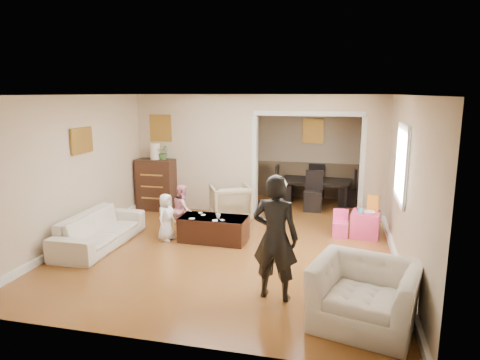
% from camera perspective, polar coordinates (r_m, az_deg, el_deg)
% --- Properties ---
extents(floor, '(7.00, 7.00, 0.00)m').
position_cam_1_polar(floor, '(8.04, -0.33, -7.64)').
color(floor, '#9E6328').
rests_on(floor, ground).
extents(partition_left, '(2.75, 0.18, 2.60)m').
position_cam_1_polar(partition_left, '(9.80, -5.69, 3.62)').
color(partition_left, '#C4B190').
rests_on(partition_left, ground).
extents(partition_right, '(0.55, 0.18, 2.60)m').
position_cam_1_polar(partition_right, '(9.30, 17.40, 2.72)').
color(partition_right, '#C4B190').
rests_on(partition_right, ground).
extents(partition_header, '(2.22, 0.18, 0.35)m').
position_cam_1_polar(partition_header, '(9.21, 9.13, 10.05)').
color(partition_header, '#C4B190').
rests_on(partition_header, partition_right).
extents(window_pane, '(0.03, 0.95, 1.10)m').
position_cam_1_polar(window_pane, '(7.12, 20.72, 2.00)').
color(window_pane, white).
rests_on(window_pane, ground).
extents(framed_art_partition, '(0.45, 0.03, 0.55)m').
position_cam_1_polar(framed_art_partition, '(9.95, -10.47, 6.79)').
color(framed_art_partition, brown).
rests_on(framed_art_partition, partition_left).
extents(framed_art_sofa_wall, '(0.03, 0.55, 0.40)m').
position_cam_1_polar(framed_art_sofa_wall, '(8.18, -20.26, 4.94)').
color(framed_art_sofa_wall, brown).
extents(framed_art_alcove, '(0.45, 0.03, 0.55)m').
position_cam_1_polar(framed_art_alcove, '(10.88, 9.67, 6.41)').
color(framed_art_alcove, brown).
extents(sofa, '(0.79, 1.99, 0.58)m').
position_cam_1_polar(sofa, '(7.94, -18.10, -6.26)').
color(sofa, beige).
rests_on(sofa, ground).
extents(armchair_back, '(1.07, 1.08, 0.74)m').
position_cam_1_polar(armchair_back, '(9.05, -1.26, -2.99)').
color(armchair_back, tan).
rests_on(armchair_back, ground).
extents(armchair_front, '(1.36, 1.26, 0.74)m').
position_cam_1_polar(armchair_front, '(5.26, 16.20, -14.44)').
color(armchair_front, beige).
rests_on(armchair_front, ground).
extents(dresser, '(0.85, 0.48, 1.16)m').
position_cam_1_polar(dresser, '(9.98, -11.02, -0.59)').
color(dresser, '#361C10').
rests_on(dresser, ground).
extents(table_lamp, '(0.22, 0.22, 0.36)m').
position_cam_1_polar(table_lamp, '(9.85, -11.19, 3.74)').
color(table_lamp, '#F8E6CA').
rests_on(table_lamp, dresser).
extents(potted_plant, '(0.29, 0.25, 0.32)m').
position_cam_1_polar(potted_plant, '(9.77, -10.12, 3.62)').
color(potted_plant, '#497132').
rests_on(potted_plant, dresser).
extents(coffee_table, '(1.21, 0.63, 0.45)m').
position_cam_1_polar(coffee_table, '(7.81, -3.50, -6.49)').
color(coffee_table, '#321710').
rests_on(coffee_table, ground).
extents(coffee_cup, '(0.09, 0.09, 0.08)m').
position_cam_1_polar(coffee_cup, '(7.66, -2.91, -4.77)').
color(coffee_cup, silver).
rests_on(coffee_cup, coffee_table).
extents(play_table, '(0.56, 0.56, 0.47)m').
position_cam_1_polar(play_table, '(8.35, 16.27, -5.66)').
color(play_table, '#E53C76').
rests_on(play_table, ground).
extents(cereal_box, '(0.21, 0.10, 0.30)m').
position_cam_1_polar(cereal_box, '(8.35, 17.21, -2.96)').
color(cereal_box, yellow).
rests_on(cereal_box, play_table).
extents(cyan_cup, '(0.08, 0.08, 0.08)m').
position_cam_1_polar(cyan_cup, '(8.22, 15.69, -3.89)').
color(cyan_cup, '#25B6BC').
rests_on(cyan_cup, play_table).
extents(toy_block, '(0.09, 0.08, 0.05)m').
position_cam_1_polar(toy_block, '(8.39, 15.51, -3.68)').
color(toy_block, red).
rests_on(toy_block, play_table).
extents(play_bowl, '(0.23, 0.23, 0.05)m').
position_cam_1_polar(play_bowl, '(8.17, 16.76, -4.17)').
color(play_bowl, white).
rests_on(play_bowl, play_table).
extents(dining_table, '(1.70, 1.02, 0.58)m').
position_cam_1_polar(dining_table, '(10.51, 9.91, -1.57)').
color(dining_table, black).
rests_on(dining_table, ground).
extents(adult_person, '(0.65, 0.47, 1.65)m').
position_cam_1_polar(adult_person, '(5.54, 4.69, -7.59)').
color(adult_person, black).
rests_on(adult_person, ground).
extents(child_kneel_a, '(0.35, 0.47, 0.86)m').
position_cam_1_polar(child_kneel_a, '(7.90, -9.77, -4.87)').
color(child_kneel_a, white).
rests_on(child_kneel_a, ground).
extents(child_kneel_b, '(0.48, 0.55, 0.94)m').
position_cam_1_polar(child_kneel_b, '(8.23, -7.60, -3.84)').
color(child_kneel_b, pink).
rests_on(child_kneel_b, ground).
extents(child_toddler, '(0.52, 0.47, 0.84)m').
position_cam_1_polar(child_toddler, '(8.24, 5.03, -4.12)').
color(child_toddler, black).
rests_on(child_toddler, ground).
extents(craft_papers, '(0.65, 0.53, 0.00)m').
position_cam_1_polar(craft_papers, '(7.72, -4.56, -4.98)').
color(craft_papers, white).
rests_on(craft_papers, coffee_table).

